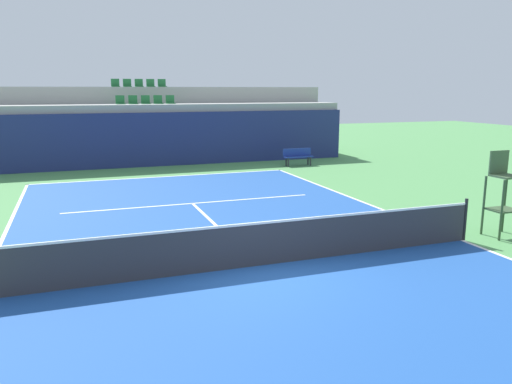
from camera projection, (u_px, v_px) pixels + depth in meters
name	position (u px, v px, depth m)	size (l,w,h in m)	color
ground_plane	(259.00, 266.00, 10.83)	(80.00, 80.00, 0.00)	#4C8C4C
court_surface	(259.00, 266.00, 10.83)	(11.00, 24.00, 0.01)	#1E4C99
baseline_far	(164.00, 177.00, 21.84)	(11.00, 0.10, 0.00)	white
sideline_right	(462.00, 240.00, 12.64)	(0.10, 24.00, 0.00)	white
service_line_far	(193.00, 203.00, 16.73)	(8.26, 0.10, 0.00)	white
centre_service_line	(219.00, 228.00, 13.78)	(0.10, 6.40, 0.00)	white
back_wall	(151.00, 140.00, 24.66)	(20.67, 0.30, 2.63)	navy
stands_tier_lower	(147.00, 134.00, 25.86)	(20.67, 2.40, 3.01)	#9E9E99
stands_tier_upper	(141.00, 122.00, 27.99)	(20.67, 2.40, 3.87)	#9E9E99
seating_row_lower	(146.00, 102.00, 25.62)	(2.97, 0.44, 0.44)	#1E6633
seating_row_upper	(139.00, 85.00, 27.66)	(2.97, 0.44, 0.44)	#1E6633
tennis_net	(259.00, 243.00, 10.73)	(11.08, 0.08, 1.07)	black
umpire_chair	(503.00, 191.00, 12.88)	(0.76, 0.66, 2.20)	#334C2D
player_bench	(298.00, 155.00, 25.04)	(1.50, 0.40, 0.85)	navy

